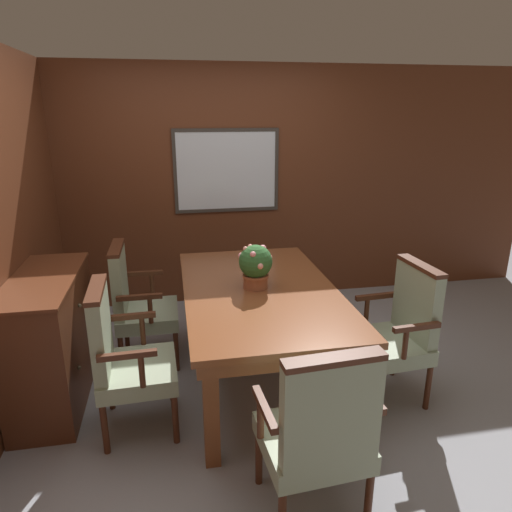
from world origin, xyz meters
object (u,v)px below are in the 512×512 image
at_px(dining_table, 260,299).
at_px(chair_left_near, 124,355).
at_px(potted_plant, 256,265).
at_px(chair_right_near, 399,328).
at_px(sideboard_cabinet, 51,340).
at_px(chair_head_near, 319,431).
at_px(chair_left_far, 137,301).

xyz_separation_m(dining_table, chair_left_near, (-0.96, -0.41, -0.13)).
relative_size(dining_table, potted_plant, 5.86).
bearing_deg(chair_right_near, sideboard_cabinet, -103.60).
relative_size(chair_head_near, sideboard_cabinet, 0.91).
height_order(chair_head_near, sideboard_cabinet, chair_head_near).
relative_size(chair_right_near, chair_left_far, 1.00).
distance_m(dining_table, potted_plant, 0.27).
bearing_deg(chair_left_near, chair_head_near, -134.63).
distance_m(chair_head_near, potted_plant, 1.40).
bearing_deg(sideboard_cabinet, potted_plant, -0.01).
bearing_deg(chair_left_far, sideboard_cabinet, 126.65).
bearing_deg(sideboard_cabinet, chair_left_far, 36.72).
height_order(chair_right_near, chair_left_far, same).
relative_size(chair_head_near, potted_plant, 3.10).
relative_size(chair_right_near, sideboard_cabinet, 0.91).
distance_m(chair_left_near, sideboard_cabinet, 0.69).
bearing_deg(chair_left_near, potted_plant, -67.14).
xyz_separation_m(chair_head_near, chair_left_near, (-0.99, 0.91, 0.00)).
bearing_deg(chair_head_near, chair_right_near, -137.89).
bearing_deg(potted_plant, chair_right_near, -23.27).
height_order(dining_table, chair_right_near, chair_right_near).
bearing_deg(sideboard_cabinet, chair_head_near, -41.32).
relative_size(chair_head_near, chair_left_near, 1.00).
height_order(chair_head_near, chair_left_near, same).
relative_size(dining_table, chair_left_far, 1.89).
distance_m(chair_right_near, chair_head_near, 1.29).
relative_size(chair_left_near, sideboard_cabinet, 0.91).
bearing_deg(chair_head_near, dining_table, -92.52).
distance_m(chair_head_near, sideboard_cabinet, 2.03).
xyz_separation_m(chair_right_near, sideboard_cabinet, (-2.42, 0.41, -0.07)).
bearing_deg(dining_table, chair_head_near, -88.57).
xyz_separation_m(chair_left_near, potted_plant, (0.93, 0.43, 0.40)).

